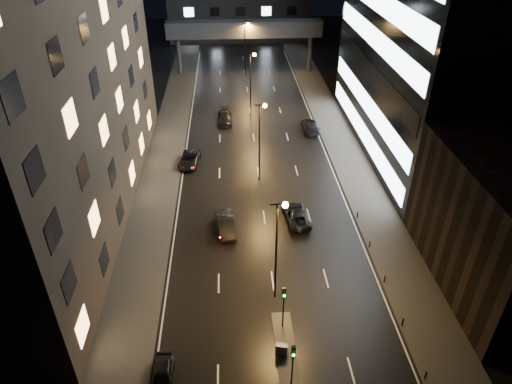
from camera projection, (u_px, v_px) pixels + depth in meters
ground at (254, 138)px, 67.40m from camera, size 160.00×160.00×0.00m
sidewalk_left at (165, 156)px, 62.51m from camera, size 5.00×110.00×0.15m
sidewalk_right at (345, 150)px, 63.84m from camera, size 5.00×110.00×0.15m
building_left at (19, 25)px, 41.93m from camera, size 15.00×48.00×40.00m
building_right_low at (506, 228)px, 39.25m from camera, size 10.00×18.00×12.00m
skybridge at (244, 30)px, 87.97m from camera, size 30.00×3.00×10.00m
median_island at (286, 352)px, 35.57m from camera, size 1.60×8.00×0.15m
traffic_signal_near at (284, 301)px, 36.01m from camera, size 0.28×0.34×4.40m
traffic_signal_far at (293, 360)px, 31.41m from camera, size 0.28×0.34×4.40m
bollard_row at (393, 300)px, 39.66m from camera, size 0.12×25.12×0.90m
streetlight_near at (278, 240)px, 37.09m from camera, size 1.45×0.50×10.15m
streetlight_mid_a at (261, 133)px, 53.83m from camera, size 1.45×0.50×10.15m
streetlight_mid_b at (252, 77)px, 70.57m from camera, size 1.45×0.50×10.15m
streetlight_far at (246, 42)px, 87.31m from camera, size 1.45×0.50×10.15m
car_away_a at (163, 375)px, 33.17m from camera, size 1.72×3.98×1.34m
car_away_b at (226, 224)px, 48.25m from camera, size 2.34×5.06×1.61m
car_away_c at (189, 160)px, 60.21m from camera, size 3.07×5.48×1.45m
car_away_d at (225, 117)px, 71.68m from camera, size 2.29×5.34×1.53m
car_toward_a at (296, 215)px, 49.71m from camera, size 2.97×5.52×1.47m
car_toward_b at (310, 126)px, 68.95m from camera, size 2.26×5.51×1.59m
utility_cabinet at (282, 350)px, 35.01m from camera, size 0.98×0.66×1.12m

